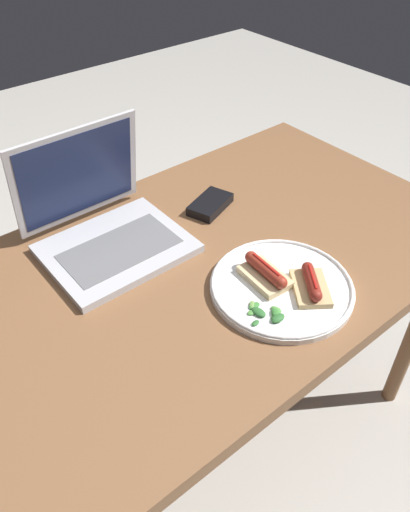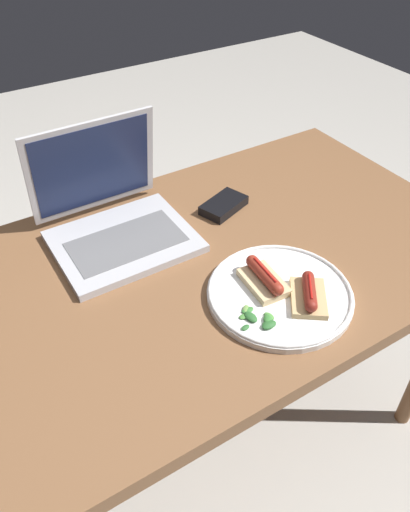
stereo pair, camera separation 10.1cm
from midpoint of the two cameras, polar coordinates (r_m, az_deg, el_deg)
name	(u,v)px [view 2 (the right image)]	position (r m, az deg, el deg)	size (l,w,h in m)	color
ground_plane	(181,445)	(1.61, -0.86, -20.92)	(6.00, 6.00, 0.00)	#B7B2A8
desk	(172,295)	(1.10, -1.19, -4.57)	(1.44, 0.73, 0.70)	brown
laptop	(115,220)	(1.14, -7.79, 4.03)	(0.30, 0.28, 0.25)	#B7B7BC
plate	(280,293)	(1.02, 11.37, -4.33)	(0.29, 0.29, 0.02)	white
sausage_toast_left	(264,279)	(1.01, 9.61, -2.71)	(0.08, 0.12, 0.04)	#D6B784
sausage_toast_middle	(309,295)	(1.00, 14.64, -4.41)	(0.12, 0.12, 0.04)	tan
salad_pile	(259,319)	(0.95, 9.21, -7.25)	(0.07, 0.08, 0.01)	#2D662D
external_drive	(224,205)	(1.24, 4.48, 5.71)	(0.13, 0.10, 0.02)	black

